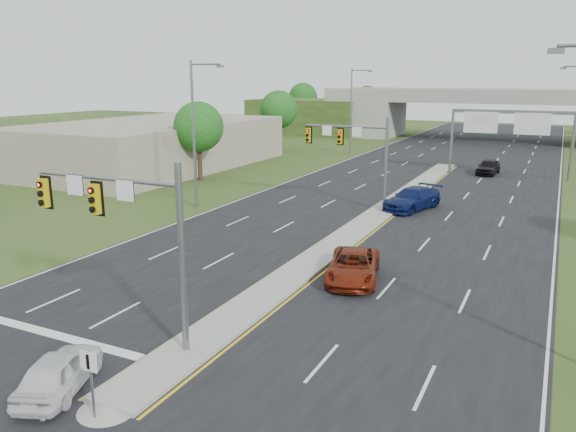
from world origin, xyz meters
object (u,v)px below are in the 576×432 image
Objects in this scene: sign_gantry at (509,125)px; car_far_a at (353,266)px; signal_mast_far at (357,147)px; overpass at (484,118)px; signal_mast_near at (128,221)px; car_white at (59,371)px; car_far_c at (488,167)px; keep_right_sign at (90,373)px; car_far_b at (412,199)px.

sign_gantry reaches higher than car_far_a.
signal_mast_far is 0.09× the size of overpass.
signal_mast_near is 5.48m from car_white.
overpass is at bearing -113.12° from car_white.
signal_mast_near reaches higher than sign_gantry.
signal_mast_near is 80.11m from overpass.
signal_mast_far is at bearing -104.33° from car_far_c.
keep_right_sign is (2.26, -4.45, -3.21)m from signal_mast_near.
overpass is (2.26, 55.07, -1.17)m from signal_mast_far.
car_far_a reaches higher than car_white.
car_white is at bearing -93.47° from car_far_c.
signal_mast_near is 27.06m from car_far_b.
keep_right_sign is (2.26, -29.45, -3.21)m from signal_mast_far.
sign_gantry is 49.71m from car_white.
signal_mast_far is at bearing -114.11° from sign_gantry.
overpass reaches higher than signal_mast_far.
signal_mast_near is at bearing -90.00° from signal_mast_far.
car_far_a is at bearing -131.85° from car_white.
keep_right_sign is 84.55m from overpass.
car_far_a is at bearing 62.69° from signal_mast_near.
signal_mast_far is 1.79× the size of car_white.
keep_right_sign is at bearing 139.24° from car_white.
signal_mast_near reaches higher than car_far_c.
car_white is 0.85× the size of car_far_c.
car_far_a is at bearing -68.43° from car_far_b.
signal_mast_far is 55.13m from overpass.
sign_gantry is at bearing -24.49° from car_far_c.
sign_gantry is at bearing 65.89° from signal_mast_far.
car_far_c is (4.95, -34.11, -2.75)m from overpass.
car_far_c reaches higher than car_white.
car_white is at bearing 160.89° from keep_right_sign.
signal_mast_near reaches higher than car_far_a.
signal_mast_near is 1.23× the size of car_far_b.
car_white is 30.44m from car_far_b.
signal_mast_far reaches higher than keep_right_sign.
overpass reaches higher than sign_gantry.
keep_right_sign is 0.56× the size of car_white.
signal_mast_far is (0.00, 25.00, 0.00)m from signal_mast_near.
signal_mast_near is 45.88m from sign_gantry.
signal_mast_far is 1.53× the size of car_far_c.
keep_right_sign reaches higher than car_far_a.
keep_right_sign is at bearing -63.06° from signal_mast_near.
sign_gantry is at bearing 78.75° from signal_mast_near.
signal_mast_near is 0.09× the size of overpass.
car_white is 0.69× the size of car_far_b.
signal_mast_near reaches higher than car_white.
car_far_b is at bearing -119.04° from car_white.
car_far_b is (4.03, 1.48, -3.88)m from signal_mast_far.
keep_right_sign is 14.71m from car_far_a.
signal_mast_near is 11.89m from car_far_a.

